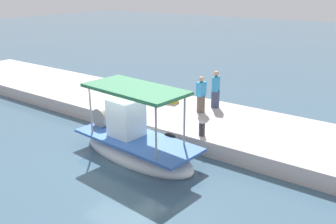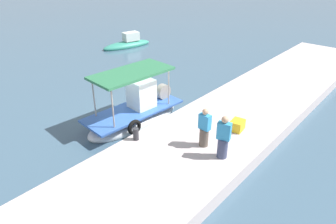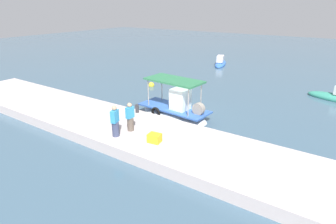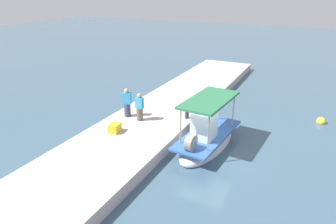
# 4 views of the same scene
# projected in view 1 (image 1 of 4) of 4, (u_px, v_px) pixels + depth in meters

# --- Properties ---
(ground_plane) EXTENTS (120.00, 120.00, 0.00)m
(ground_plane) POSITION_uv_depth(u_px,v_px,m) (125.00, 154.00, 14.11)
(ground_plane) COLOR #3F5B70
(dock_quay) EXTENTS (36.00, 4.79, 0.63)m
(dock_quay) POSITION_uv_depth(u_px,v_px,m) (184.00, 118.00, 17.08)
(dock_quay) COLOR beige
(dock_quay) RESTS_ON ground_plane
(main_fishing_boat) EXTENTS (5.37, 2.36, 3.06)m
(main_fishing_boat) POSITION_uv_depth(u_px,v_px,m) (135.00, 143.00, 13.83)
(main_fishing_boat) COLOR silver
(main_fishing_boat) RESTS_ON ground_plane
(fisherman_near_bollard) EXTENTS (0.49, 0.56, 1.76)m
(fisherman_near_bollard) POSITION_uv_depth(u_px,v_px,m) (216.00, 91.00, 17.30)
(fisherman_near_bollard) COLOR #3A4160
(fisherman_near_bollard) RESTS_ON dock_quay
(fisherman_by_crate) EXTENTS (0.38, 0.48, 1.66)m
(fisherman_by_crate) POSITION_uv_depth(u_px,v_px,m) (201.00, 96.00, 16.66)
(fisherman_by_crate) COLOR brown
(fisherman_by_crate) RESTS_ON dock_quay
(mooring_bollard) EXTENTS (0.24, 0.24, 0.54)m
(mooring_bollard) POSITION_uv_depth(u_px,v_px,m) (202.00, 129.00, 14.17)
(mooring_bollard) COLOR #2D2D33
(mooring_bollard) RESTS_ON dock_quay
(cargo_crate) EXTENTS (0.72, 0.60, 0.46)m
(cargo_crate) POSITION_uv_depth(u_px,v_px,m) (171.00, 98.00, 18.25)
(cargo_crate) COLOR gold
(cargo_crate) RESTS_ON dock_quay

